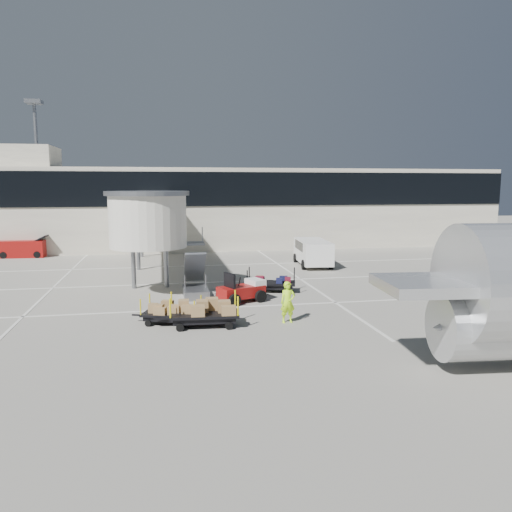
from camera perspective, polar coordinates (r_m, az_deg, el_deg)
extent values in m
plane|color=#9B978A|center=(24.38, -2.78, -7.03)|extent=(140.00, 140.00, 0.00)
cube|color=silver|center=(26.30, -3.39, -5.89)|extent=(40.00, 0.15, 0.02)
cube|color=silver|center=(33.09, -4.97, -3.00)|extent=(40.00, 0.15, 0.02)
cube|color=silver|center=(39.95, -6.00, -1.09)|extent=(40.00, 0.15, 0.02)
cube|color=silver|center=(35.15, 4.65, -2.34)|extent=(0.15, 30.00, 0.02)
cube|color=silver|center=(34.57, -21.89, -3.08)|extent=(0.15, 30.00, 0.02)
cube|color=beige|center=(53.46, -7.34, 5.50)|extent=(64.00, 12.00, 8.00)
cube|color=black|center=(47.37, -6.93, 7.61)|extent=(64.00, 0.12, 3.20)
cube|color=beige|center=(53.45, -27.26, 10.05)|extent=(10.00, 6.00, 2.00)
cylinder|color=gray|center=(58.72, -23.62, 8.54)|extent=(0.36, 0.36, 15.00)
cube|color=gray|center=(59.34, -24.05, 15.79)|extent=(1.60, 1.60, 0.40)
cube|color=silver|center=(38.37, -11.95, 4.85)|extent=(3.00, 18.00, 2.80)
cylinder|color=silver|center=(29.39, -12.26, 3.90)|extent=(4.40, 4.40, 3.00)
cylinder|color=gray|center=(29.32, -12.35, 7.02)|extent=(4.80, 4.80, 0.25)
cylinder|color=gray|center=(31.74, -13.83, -1.04)|extent=(0.28, 0.28, 2.90)
cylinder|color=gray|center=(31.69, -10.21, -0.94)|extent=(0.28, 0.28, 2.90)
cylinder|color=gray|center=(38.66, -13.31, 0.58)|extent=(0.28, 0.28, 2.90)
cylinder|color=gray|center=(38.62, -10.34, 0.66)|extent=(0.28, 0.28, 2.90)
cylinder|color=gray|center=(45.61, -12.94, 1.71)|extent=(0.28, 0.28, 2.90)
cylinder|color=gray|center=(45.58, -10.43, 1.78)|extent=(0.28, 0.28, 2.90)
cube|color=gray|center=(29.02, -6.91, -4.11)|extent=(1.40, 2.60, 0.50)
cube|color=gray|center=(29.36, -7.04, -1.29)|extent=(1.20, 2.60, 2.06)
cube|color=gray|center=(30.57, -7.26, 1.44)|extent=(1.40, 1.20, 0.12)
cube|color=maroon|center=(27.42, -1.71, -4.09)|extent=(2.77, 2.07, 0.62)
cube|color=white|center=(27.83, -0.07, -3.03)|extent=(1.12, 1.34, 0.36)
cube|color=black|center=(26.92, -3.03, -2.97)|extent=(0.52, 1.01, 0.94)
cylinder|color=black|center=(26.48, -2.46, -5.06)|extent=(0.71, 0.50, 0.67)
cylinder|color=black|center=(27.62, -3.92, -4.52)|extent=(0.71, 0.50, 0.67)
cylinder|color=black|center=(27.36, 0.53, -4.63)|extent=(0.71, 0.50, 0.67)
cylinder|color=black|center=(28.46, -1.01, -4.13)|extent=(0.71, 0.50, 0.67)
cube|color=black|center=(30.04, 1.74, -3.10)|extent=(3.16, 2.15, 0.12)
cube|color=black|center=(30.07, 1.74, -3.42)|extent=(2.82, 1.87, 0.24)
cube|color=black|center=(30.20, -1.63, -3.32)|extent=(0.67, 0.25, 0.08)
cylinder|color=black|center=(29.54, -0.28, -4.01)|extent=(0.35, 0.22, 0.33)
cylinder|color=black|center=(30.81, -0.08, -3.50)|extent=(0.35, 0.22, 0.33)
cylinder|color=black|center=(29.44, 3.64, -4.07)|extent=(0.35, 0.22, 0.33)
cylinder|color=black|center=(30.71, 3.68, -3.56)|extent=(0.35, 0.22, 0.33)
cylinder|color=black|center=(29.42, -1.01, -2.48)|extent=(0.07, 0.07, 0.86)
cylinder|color=black|center=(30.69, -0.78, -2.03)|extent=(0.07, 0.07, 0.86)
cylinder|color=black|center=(29.28, 4.39, -2.55)|extent=(0.07, 0.07, 0.86)
cylinder|color=black|center=(30.56, 4.40, -2.10)|extent=(0.07, 0.07, 0.86)
cube|color=#13163C|center=(30.14, 0.61, -2.62)|extent=(0.47, 0.41, 0.33)
cube|color=#13163C|center=(29.64, 3.10, -2.75)|extent=(0.54, 0.39, 0.41)
cube|color=#916B4F|center=(30.20, 1.88, -2.57)|extent=(0.42, 0.38, 0.37)
cube|color=maroon|center=(30.23, 0.02, -2.57)|extent=(0.54, 0.43, 0.35)
cube|color=maroon|center=(30.15, 2.27, -2.54)|extent=(0.57, 0.42, 0.42)
cube|color=#916B4F|center=(29.66, 0.56, -2.79)|extent=(0.46, 0.47, 0.34)
cube|color=#525257|center=(30.04, 0.05, -2.58)|extent=(0.54, 0.44, 0.42)
cube|color=black|center=(22.87, -5.95, -6.62)|extent=(3.17, 1.72, 0.12)
cube|color=black|center=(22.92, -5.94, -7.07)|extent=(2.85, 1.47, 0.26)
cube|color=black|center=(22.94, -10.73, -7.07)|extent=(0.72, 0.12, 0.08)
cylinder|color=black|center=(22.31, -8.68, -8.09)|extent=(0.36, 0.16, 0.35)
cylinder|color=black|center=(23.64, -8.62, -7.16)|extent=(0.36, 0.16, 0.35)
cylinder|color=black|center=(22.36, -3.09, -7.97)|extent=(0.36, 0.16, 0.35)
cylinder|color=black|center=(23.69, -3.35, -7.05)|extent=(0.36, 0.16, 0.35)
cylinder|color=yellow|center=(22.10, -9.78, -5.98)|extent=(0.07, 0.07, 0.93)
cylinder|color=yellow|center=(23.45, -9.65, -5.16)|extent=(0.07, 0.07, 0.93)
cylinder|color=yellow|center=(22.17, -2.07, -5.82)|extent=(0.07, 0.07, 0.93)
cylinder|color=yellow|center=(23.51, -2.39, -5.01)|extent=(0.07, 0.07, 0.93)
cube|color=olive|center=(22.48, -6.29, -6.02)|extent=(0.48, 0.43, 0.53)
cube|color=olive|center=(22.83, -4.67, -5.97)|extent=(0.46, 0.51, 0.39)
cube|color=olive|center=(23.02, -4.12, -5.77)|extent=(0.67, 0.57, 0.45)
cube|color=olive|center=(22.70, -7.46, -5.86)|extent=(0.60, 0.56, 0.56)
cube|color=olive|center=(22.76, -8.38, -6.07)|extent=(0.45, 0.46, 0.39)
cube|color=olive|center=(23.07, -8.16, -5.69)|extent=(0.68, 0.60, 0.53)
cube|color=black|center=(23.48, -9.63, -6.52)|extent=(2.90, 2.10, 0.10)
cube|color=black|center=(23.52, -9.62, -6.89)|extent=(2.59, 1.83, 0.22)
cube|color=black|center=(24.06, -13.31, -6.59)|extent=(0.60, 0.27, 0.07)
cylinder|color=black|center=(23.33, -12.22, -7.53)|extent=(0.32, 0.21, 0.30)
cylinder|color=black|center=(24.40, -11.25, -6.81)|extent=(0.32, 0.21, 0.30)
cylinder|color=black|center=(22.76, -7.86, -7.81)|extent=(0.32, 0.21, 0.30)
cylinder|color=black|center=(23.85, -7.06, -7.06)|extent=(0.32, 0.21, 0.30)
cylinder|color=yellow|center=(23.27, -13.06, -5.75)|extent=(0.06, 0.06, 0.79)
cylinder|color=yellow|center=(24.34, -12.05, -5.11)|extent=(0.06, 0.06, 0.79)
cylinder|color=yellow|center=(22.48, -7.06, -6.09)|extent=(0.06, 0.06, 0.79)
cylinder|color=yellow|center=(23.59, -6.29, -5.40)|extent=(0.06, 0.06, 0.79)
cube|color=olive|center=(23.70, -11.66, -5.79)|extent=(0.62, 0.48, 0.42)
cube|color=olive|center=(23.08, -8.72, -6.17)|extent=(0.53, 0.46, 0.35)
cube|color=olive|center=(23.41, -11.25, -5.97)|extent=(0.53, 0.50, 0.40)
cube|color=olive|center=(23.54, -10.44, -5.93)|extent=(0.63, 0.60, 0.35)
cube|color=olive|center=(23.36, -8.63, -5.86)|extent=(0.61, 0.49, 0.46)
cube|color=olive|center=(23.71, -10.43, -5.71)|extent=(0.48, 0.54, 0.44)
cube|color=olive|center=(24.03, -11.49, -5.63)|extent=(0.58, 0.50, 0.38)
cube|color=olive|center=(23.54, -9.63, -5.76)|extent=(0.57, 0.50, 0.47)
imported|color=#BAFC1A|center=(23.30, 3.66, -5.28)|extent=(0.73, 0.49, 1.95)
cube|color=white|center=(39.78, 6.51, 0.55)|extent=(2.66, 5.52, 1.73)
cube|color=white|center=(42.15, 5.83, 0.52)|extent=(2.11, 0.80, 1.00)
cube|color=black|center=(39.94, 6.45, 1.22)|extent=(2.50, 3.53, 0.69)
cylinder|color=black|center=(37.96, 5.48, -1.00)|extent=(0.34, 0.78, 0.76)
cylinder|color=black|center=(38.41, 8.58, -0.95)|extent=(0.34, 0.78, 0.76)
cylinder|color=black|center=(41.42, 4.55, -0.23)|extent=(0.34, 0.78, 0.76)
cylinder|color=black|center=(41.84, 7.41, -0.19)|extent=(0.34, 0.78, 0.76)
cube|color=maroon|center=(48.94, -25.10, 0.75)|extent=(3.92, 1.85, 1.51)
cube|color=black|center=(48.34, -23.23, 1.92)|extent=(1.05, 1.47, 0.53)
cylinder|color=black|center=(48.79, -26.89, 0.09)|extent=(0.62, 0.29, 0.60)
cylinder|color=black|center=(50.11, -26.35, 0.31)|extent=(0.62, 0.29, 0.60)
cylinder|color=black|center=(47.91, -23.72, 0.15)|extent=(0.62, 0.29, 0.60)
cylinder|color=black|center=(49.25, -23.26, 0.37)|extent=(0.62, 0.29, 0.60)
cylinder|color=#BBBDBF|center=(18.85, 24.49, -7.32)|extent=(3.27, 2.62, 2.35)
cube|color=#BBBDBF|center=(18.64, 24.65, -4.59)|extent=(0.84, 0.33, 1.12)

